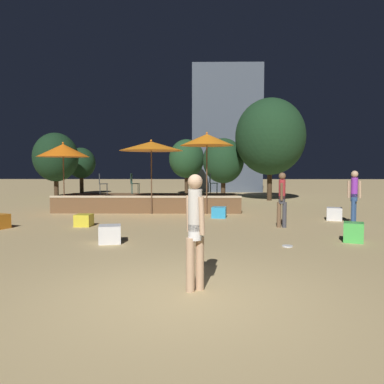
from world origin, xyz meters
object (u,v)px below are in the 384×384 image
Objects in this scene: patio_umbrella_1 at (207,140)px; bistro_chair_1 at (133,181)px; frisbee_disc at (287,246)px; cube_seat_5 at (0,221)px; background_tree_0 at (270,137)px; person_0 at (354,195)px; background_tree_1 at (223,161)px; cube_seat_3 at (110,234)px; cube_seat_1 at (219,212)px; background_tree_3 at (187,159)px; patio_umbrella_2 at (63,150)px; background_tree_2 at (56,157)px; person_1 at (282,198)px; bistro_chair_2 at (101,182)px; background_tree_4 at (81,163)px; cube_seat_0 at (334,214)px; cube_seat_2 at (84,220)px; cube_seat_4 at (353,232)px; bistro_chair_0 at (212,181)px; patio_umbrella_0 at (151,146)px; person_2 at (195,227)px.

patio_umbrella_1 is 3.86m from bistro_chair_1.
cube_seat_5 is at bearing 162.75° from frisbee_disc.
background_tree_0 is at bearing 81.14° from frisbee_disc.
background_tree_1 reaches higher than person_0.
cube_seat_3 is 0.35× the size of person_0.
background_tree_3 reaches higher than cube_seat_1.
patio_umbrella_2 is 0.75× the size of background_tree_3.
patio_umbrella_1 is 5.97m from patio_umbrella_2.
cube_seat_3 is 15.95m from background_tree_2.
background_tree_3 reaches higher than person_1.
background_tree_4 is at bearing 4.97° from bistro_chair_2.
background_tree_1 is (-3.31, 9.92, 2.09)m from cube_seat_0.
cube_seat_2 is 0.30× the size of person_0.
bistro_chair_1 is at bearing 134.03° from cube_seat_4.
background_tree_2 is (-6.77, 14.25, 2.33)m from cube_seat_3.
frisbee_disc is 21.19m from background_tree_4.
bistro_chair_0 is at bearing 50.22° from cube_seat_2.
patio_umbrella_1 is 5.58× the size of cube_seat_5.
frisbee_disc is 14.73m from background_tree_1.
patio_umbrella_0 is 6.23m from cube_seat_5.
frisbee_disc is (1.76, -6.39, -2.98)m from patio_umbrella_1.
cube_seat_0 is at bearing 44.83° from person_0.
background_tree_2 is at bearing 172.38° from background_tree_0.
cube_seat_3 is at bearing -116.78° from background_tree_0.
patio_umbrella_1 is 8.00m from cube_seat_5.
background_tree_3 reaches higher than background_tree_1.
patio_umbrella_2 is 10.55m from frisbee_disc.
person_2 reaches higher than cube_seat_1.
cube_seat_4 is at bearing -74.65° from background_tree_3.
bistro_chair_0 reaches higher than cube_seat_5.
cube_seat_4 is at bearing -168.66° from person_0.
bistro_chair_1 is 12.01m from background_tree_4.
cube_seat_0 is 0.72× the size of bistro_chair_1.
patio_umbrella_1 is 1.13× the size of patio_umbrella_2.
cube_seat_1 is at bearing -69.43° from patio_umbrella_1.
cube_seat_0 is 0.38× the size of person_1.
bistro_chair_1 is (-3.48, -0.57, 0.00)m from bistro_chair_0.
bistro_chair_2 is (-4.81, -0.86, 0.00)m from bistro_chair_0.
cube_seat_4 is at bearing -90.97° from background_tree_0.
bistro_chair_1 is at bearing -23.73° from person_1.
background_tree_0 is at bearing -72.72° from bistro_chair_1.
cube_seat_1 is 5.67m from cube_seat_3.
background_tree_2 reaches higher than patio_umbrella_1.
background_tree_2 is (-6.10, 7.01, 1.27)m from bistro_chair_1.
cube_seat_2 is 3.06m from cube_seat_3.
patio_umbrella_2 is 3.27× the size of bistro_chair_2.
background_tree_0 is (10.22, 10.35, 3.45)m from cube_seat_5.
person_0 is at bearing -16.80° from patio_umbrella_2.
cube_seat_5 is at bearing -122.56° from background_tree_1.
patio_umbrella_2 is 4.85× the size of cube_seat_4.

